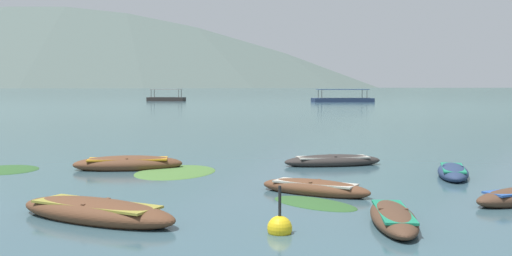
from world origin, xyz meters
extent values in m
plane|color=#385660|center=(0.00, 1500.00, 0.00)|extent=(6000.00, 6000.00, 0.00)
cone|color=#4C5B56|center=(-524.66, 1478.63, 199.92)|extent=(1587.30, 1587.30, 399.83)
cone|color=#4C5B56|center=(241.86, 1713.59, 218.45)|extent=(1098.15, 1098.15, 436.90)
ellipsoid|color=brown|center=(-5.08, 6.69, 0.18)|extent=(4.30, 2.69, 0.59)
cube|color=olive|center=(-5.08, 6.69, 0.36)|extent=(3.10, 1.94, 0.05)
cube|color=brown|center=(-5.08, 6.69, 0.41)|extent=(0.39, 0.81, 0.04)
ellipsoid|color=brown|center=(-0.31, 10.27, 0.15)|extent=(3.26, 2.18, 0.49)
cube|color=#B7B2A3|center=(-0.31, 10.27, 0.30)|extent=(2.35, 1.57, 0.05)
cube|color=brown|center=(-0.31, 10.27, 0.35)|extent=(0.34, 0.61, 0.04)
ellipsoid|color=#2D2826|center=(0.38, 16.05, 0.15)|extent=(3.81, 2.04, 0.50)
cube|color=#B7B2A3|center=(0.38, 16.05, 0.30)|extent=(2.75, 1.47, 0.05)
cube|color=#2D2826|center=(0.38, 16.05, 0.35)|extent=(0.28, 0.73, 0.04)
ellipsoid|color=navy|center=(4.14, 13.70, 0.14)|extent=(1.45, 3.25, 0.48)
cube|color=#197A56|center=(4.14, 13.70, 0.29)|extent=(1.05, 2.34, 0.05)
cube|color=navy|center=(4.14, 13.70, 0.34)|extent=(0.64, 0.19, 0.04)
ellipsoid|color=brown|center=(-6.82, 14.32, 0.18)|extent=(3.97, 2.04, 0.61)
cube|color=orange|center=(-6.82, 14.32, 0.36)|extent=(2.86, 1.47, 0.05)
cube|color=brown|center=(-6.82, 14.32, 0.41)|extent=(0.26, 0.85, 0.04)
ellipsoid|color=#4C3323|center=(1.31, 6.88, 0.14)|extent=(0.94, 3.19, 0.47)
cube|color=#197A56|center=(1.31, 6.88, 0.28)|extent=(0.67, 2.29, 0.05)
cube|color=#4C3323|center=(1.31, 6.88, 0.33)|extent=(0.61, 0.09, 0.04)
cube|color=navy|center=(5.20, 101.63, 0.27)|extent=(11.47, 6.17, 0.90)
cylinder|color=#4C4742|center=(1.43, 99.29, 1.40)|extent=(0.10, 0.10, 1.80)
cylinder|color=#4C4742|center=(0.84, 102.48, 1.40)|extent=(0.10, 0.10, 1.80)
cylinder|color=#4C4742|center=(9.56, 100.79, 1.40)|extent=(0.10, 0.10, 1.80)
cylinder|color=#4C4742|center=(8.97, 103.98, 1.40)|extent=(0.10, 0.10, 1.80)
cube|color=#334C75|center=(5.20, 101.63, 2.29)|extent=(9.63, 5.18, 0.12)
cube|color=#2D2826|center=(-28.64, 105.98, 0.27)|extent=(7.37, 2.91, 0.90)
cylinder|color=#4C4742|center=(-25.84, 106.81, 1.40)|extent=(0.10, 0.10, 1.80)
cylinder|color=#4C4742|center=(-25.94, 104.88, 1.40)|extent=(0.10, 0.10, 1.80)
cylinder|color=#4C4742|center=(-31.34, 107.09, 1.40)|extent=(0.10, 0.10, 1.80)
cylinder|color=#4C4742|center=(-31.44, 105.16, 1.40)|extent=(0.10, 0.10, 1.80)
cube|color=#9E998E|center=(-28.64, 105.98, 2.29)|extent=(6.19, 2.44, 0.12)
sphere|color=yellow|center=(-1.03, 5.95, 0.10)|extent=(0.50, 0.50, 0.50)
cylinder|color=black|center=(-1.03, 5.95, 0.53)|extent=(0.06, 0.06, 0.85)
ellipsoid|color=#477033|center=(-4.99, 13.79, 0.00)|extent=(3.12, 3.89, 0.14)
ellipsoid|color=#2D5628|center=(-0.33, 8.93, 0.00)|extent=(2.69, 2.55, 0.14)
ellipsoid|color=#2D5628|center=(-11.03, 13.76, 0.00)|extent=(3.07, 3.18, 0.14)
camera|label=1|loc=(-0.42, -5.42, 2.92)|focal=40.82mm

